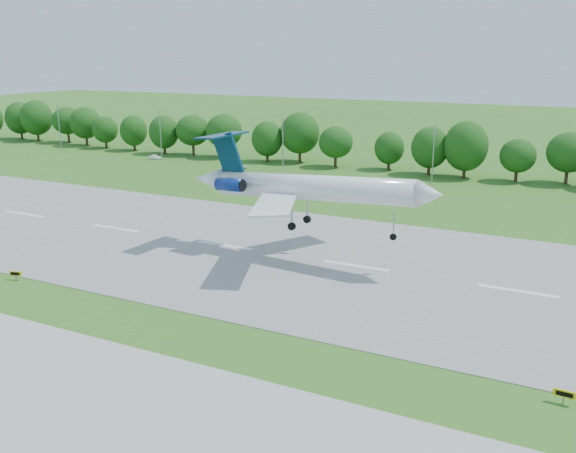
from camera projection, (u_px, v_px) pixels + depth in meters
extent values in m
plane|color=#31681B|center=(101.00, 306.00, 69.95)|extent=(600.00, 600.00, 0.00)
cube|color=gray|center=(224.00, 246.00, 91.44)|extent=(400.00, 45.00, 0.08)
cylinder|color=#382314|center=(61.00, 137.00, 192.18)|extent=(0.70, 0.70, 3.60)
sphere|color=#144110|center=(60.00, 123.00, 191.01)|extent=(8.40, 8.40, 8.40)
cylinder|color=#382314|center=(169.00, 146.00, 174.75)|extent=(0.70, 0.70, 3.60)
sphere|color=#144110|center=(169.00, 130.00, 173.59)|extent=(8.40, 8.40, 8.40)
cylinder|color=#382314|center=(302.00, 157.00, 157.33)|extent=(0.70, 0.70, 3.60)
sphere|color=#144110|center=(302.00, 139.00, 156.17)|extent=(8.40, 8.40, 8.40)
cylinder|color=#382314|center=(466.00, 170.00, 139.91)|extent=(0.70, 0.70, 3.60)
sphere|color=#144110|center=(468.00, 150.00, 138.74)|extent=(8.40, 8.40, 8.40)
cylinder|color=gray|center=(59.00, 129.00, 178.11)|extent=(0.24, 0.24, 12.00)
cube|color=gray|center=(57.00, 106.00, 176.49)|extent=(0.90, 0.25, 0.18)
cylinder|color=gray|center=(161.00, 136.00, 162.86)|extent=(0.24, 0.24, 12.00)
cube|color=gray|center=(159.00, 112.00, 161.25)|extent=(0.90, 0.25, 0.18)
cylinder|color=gray|center=(283.00, 145.00, 147.62)|extent=(0.24, 0.24, 12.00)
cube|color=gray|center=(283.00, 118.00, 146.00)|extent=(0.90, 0.25, 0.18)
cylinder|color=gray|center=(433.00, 155.00, 132.37)|extent=(0.24, 0.24, 12.00)
cube|color=gray|center=(435.00, 126.00, 130.75)|extent=(0.90, 0.25, 0.18)
cylinder|color=white|center=(312.00, 188.00, 82.88)|extent=(28.62, 5.10, 4.87)
cone|color=white|center=(430.00, 194.00, 74.98)|extent=(3.40, 3.50, 3.47)
cone|color=white|center=(211.00, 179.00, 91.06)|extent=(4.91, 3.60, 3.55)
cube|color=white|center=(274.00, 204.00, 78.49)|extent=(8.87, 13.15, 0.50)
cube|color=white|center=(324.00, 185.00, 89.48)|extent=(10.03, 13.04, 0.50)
cube|color=#052B3F|center=(228.00, 155.00, 88.50)|extent=(5.06, 0.79, 6.44)
cube|color=#052B3F|center=(222.00, 135.00, 88.25)|extent=(3.59, 9.14, 0.38)
cylinder|color=navy|center=(230.00, 185.00, 86.47)|extent=(4.16, 2.05, 2.01)
cylinder|color=navy|center=(250.00, 179.00, 90.55)|extent=(4.16, 2.05, 2.01)
cylinder|color=gray|center=(394.00, 224.00, 78.21)|extent=(0.19, 0.19, 3.30)
cylinder|color=black|center=(393.00, 237.00, 78.65)|extent=(0.87, 0.34, 0.85)
cylinder|color=gray|center=(292.00, 214.00, 82.95)|extent=(0.23, 0.23, 3.30)
cylinder|color=black|center=(292.00, 226.00, 83.39)|extent=(1.06, 0.49, 1.04)
cylinder|color=gray|center=(307.00, 207.00, 86.40)|extent=(0.23, 0.23, 3.30)
cylinder|color=black|center=(307.00, 219.00, 86.84)|extent=(1.06, 0.49, 1.04)
cube|color=gray|center=(16.00, 277.00, 77.75)|extent=(0.12, 0.12, 0.69)
cube|color=yellow|center=(16.00, 273.00, 77.62)|extent=(1.56, 0.60, 0.54)
cube|color=black|center=(15.00, 274.00, 77.51)|extent=(1.14, 0.34, 0.34)
cube|color=gray|center=(564.00, 400.00, 50.44)|extent=(0.11, 0.11, 0.74)
cube|color=yellow|center=(564.00, 394.00, 50.30)|extent=(1.70, 0.31, 0.58)
cube|color=black|center=(564.00, 394.00, 50.21)|extent=(1.26, 0.11, 0.37)
imported|color=white|center=(154.00, 157.00, 164.18)|extent=(3.48, 1.85, 1.09)
imported|color=silver|center=(240.00, 166.00, 151.48)|extent=(3.49, 1.64, 1.15)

